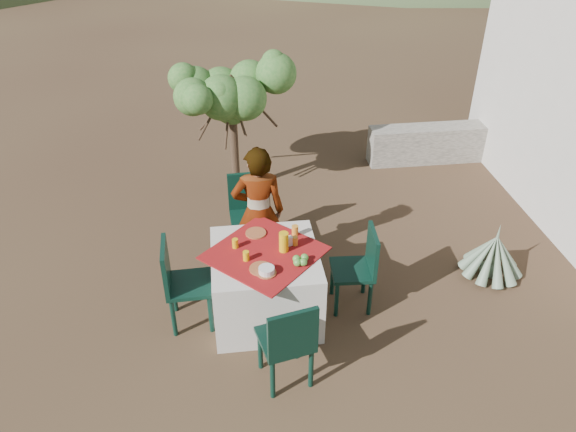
{
  "coord_description": "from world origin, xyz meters",
  "views": [
    {
      "loc": [
        0.15,
        -3.86,
        3.97
      ],
      "look_at": [
        0.75,
        0.79,
        0.89
      ],
      "focal_mm": 35.0,
      "sensor_mm": 36.0,
      "label": 1
    }
  ],
  "objects_px": {
    "person": "(259,213)",
    "juice_pitcher": "(284,242)",
    "shrub_tree": "(236,98)",
    "agave": "(493,255)",
    "chair_right": "(360,266)",
    "chair_left": "(180,281)",
    "chair_near": "(288,341)",
    "chair_far": "(249,210)",
    "table": "(266,283)"
  },
  "relations": [
    {
      "from": "person",
      "to": "juice_pitcher",
      "type": "height_order",
      "value": "person"
    },
    {
      "from": "chair_far",
      "to": "shrub_tree",
      "type": "distance_m",
      "value": 1.63
    },
    {
      "from": "chair_left",
      "to": "chair_right",
      "type": "relative_size",
      "value": 1.05
    },
    {
      "from": "chair_left",
      "to": "person",
      "type": "bearing_deg",
      "value": -49.82
    },
    {
      "from": "shrub_tree",
      "to": "juice_pitcher",
      "type": "xyz_separation_m",
      "value": [
        0.31,
        -2.54,
        -0.45
      ]
    },
    {
      "from": "chair_right",
      "to": "shrub_tree",
      "type": "relative_size",
      "value": 0.54
    },
    {
      "from": "chair_right",
      "to": "shrub_tree",
      "type": "bearing_deg",
      "value": -153.28
    },
    {
      "from": "chair_left",
      "to": "agave",
      "type": "xyz_separation_m",
      "value": [
        3.34,
        0.34,
        -0.28
      ]
    },
    {
      "from": "table",
      "to": "chair_far",
      "type": "relative_size",
      "value": 1.38
    },
    {
      "from": "chair_near",
      "to": "agave",
      "type": "height_order",
      "value": "chair_near"
    },
    {
      "from": "shrub_tree",
      "to": "person",
      "type": "bearing_deg",
      "value": -86.23
    },
    {
      "from": "chair_left",
      "to": "person",
      "type": "distance_m",
      "value": 1.12
    },
    {
      "from": "table",
      "to": "chair_right",
      "type": "distance_m",
      "value": 0.95
    },
    {
      "from": "chair_left",
      "to": "person",
      "type": "xyz_separation_m",
      "value": [
        0.81,
        0.73,
        0.24
      ]
    },
    {
      "from": "chair_far",
      "to": "chair_near",
      "type": "height_order",
      "value": "chair_far"
    },
    {
      "from": "chair_far",
      "to": "juice_pitcher",
      "type": "distance_m",
      "value": 1.2
    },
    {
      "from": "shrub_tree",
      "to": "chair_far",
      "type": "bearing_deg",
      "value": -88.38
    },
    {
      "from": "table",
      "to": "agave",
      "type": "xyz_separation_m",
      "value": [
        2.52,
        0.31,
        -0.14
      ]
    },
    {
      "from": "chair_far",
      "to": "chair_left",
      "type": "xyz_separation_m",
      "value": [
        -0.73,
        -1.15,
        -0.0
      ]
    },
    {
      "from": "chair_left",
      "to": "juice_pitcher",
      "type": "bearing_deg",
      "value": -89.67
    },
    {
      "from": "chair_right",
      "to": "table",
      "type": "bearing_deg",
      "value": -85.3
    },
    {
      "from": "person",
      "to": "juice_pitcher",
      "type": "xyz_separation_m",
      "value": [
        0.18,
        -0.69,
        0.1
      ]
    },
    {
      "from": "chair_left",
      "to": "juice_pitcher",
      "type": "relative_size",
      "value": 4.7
    },
    {
      "from": "shrub_tree",
      "to": "agave",
      "type": "height_order",
      "value": "shrub_tree"
    },
    {
      "from": "chair_near",
      "to": "chair_far",
      "type": "bearing_deg",
      "value": -97.22
    },
    {
      "from": "chair_near",
      "to": "agave",
      "type": "bearing_deg",
      "value": -165.27
    },
    {
      "from": "person",
      "to": "juice_pitcher",
      "type": "distance_m",
      "value": 0.73
    },
    {
      "from": "chair_far",
      "to": "chair_right",
      "type": "bearing_deg",
      "value": -49.35
    },
    {
      "from": "chair_near",
      "to": "chair_right",
      "type": "height_order",
      "value": "chair_near"
    },
    {
      "from": "chair_far",
      "to": "agave",
      "type": "height_order",
      "value": "chair_far"
    },
    {
      "from": "chair_left",
      "to": "chair_right",
      "type": "height_order",
      "value": "chair_left"
    },
    {
      "from": "shrub_tree",
      "to": "agave",
      "type": "bearing_deg",
      "value": -40.19
    },
    {
      "from": "chair_near",
      "to": "juice_pitcher",
      "type": "bearing_deg",
      "value": -107.17
    },
    {
      "from": "agave",
      "to": "chair_far",
      "type": "bearing_deg",
      "value": 162.72
    },
    {
      "from": "juice_pitcher",
      "to": "chair_right",
      "type": "bearing_deg",
      "value": 0.59
    },
    {
      "from": "chair_far",
      "to": "person",
      "type": "bearing_deg",
      "value": -81.31
    },
    {
      "from": "shrub_tree",
      "to": "chair_near",
      "type": "bearing_deg",
      "value": -86.23
    },
    {
      "from": "chair_left",
      "to": "agave",
      "type": "distance_m",
      "value": 3.37
    },
    {
      "from": "person",
      "to": "shrub_tree",
      "type": "distance_m",
      "value": 1.93
    },
    {
      "from": "chair_far",
      "to": "shrub_tree",
      "type": "height_order",
      "value": "shrub_tree"
    },
    {
      "from": "table",
      "to": "juice_pitcher",
      "type": "relative_size",
      "value": 6.47
    },
    {
      "from": "shrub_tree",
      "to": "agave",
      "type": "xyz_separation_m",
      "value": [
        2.65,
        -2.24,
        -1.07
      ]
    },
    {
      "from": "chair_right",
      "to": "chair_near",
      "type": "bearing_deg",
      "value": -37.91
    },
    {
      "from": "table",
      "to": "person",
      "type": "distance_m",
      "value": 0.8
    },
    {
      "from": "chair_right",
      "to": "person",
      "type": "xyz_separation_m",
      "value": [
        -0.95,
        0.69,
        0.26
      ]
    },
    {
      "from": "chair_near",
      "to": "person",
      "type": "bearing_deg",
      "value": -98.71
    },
    {
      "from": "chair_left",
      "to": "chair_near",
      "type": "bearing_deg",
      "value": -135.98
    },
    {
      "from": "chair_far",
      "to": "shrub_tree",
      "type": "relative_size",
      "value": 0.57
    },
    {
      "from": "chair_near",
      "to": "person",
      "type": "height_order",
      "value": "person"
    },
    {
      "from": "table",
      "to": "chair_right",
      "type": "height_order",
      "value": "chair_right"
    }
  ]
}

